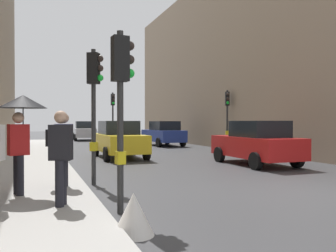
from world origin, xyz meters
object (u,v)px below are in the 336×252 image
object	(u,v)px
traffic_light_far_median	(113,109)
car_silver_hatchback	(85,131)
traffic_light_near_left	(121,88)
pedestrian_in_dark_coat	(61,154)
pedestrian_with_umbrella	(22,116)
car_blue_van	(164,133)
pedestrian_with_grey_backpack	(62,145)
warning_sign_triangle	(133,214)
traffic_light_mid_street	(227,109)
traffic_light_near_right	(94,91)
car_yellow_taxi	(119,139)
car_red_sedan	(256,143)

from	to	relation	value
traffic_light_far_median	car_silver_hatchback	world-z (taller)	traffic_light_far_median
traffic_light_near_left	pedestrian_in_dark_coat	bearing A→B (deg)	162.17
pedestrian_with_umbrella	pedestrian_in_dark_coat	distance (m)	1.70
car_blue_van	car_silver_hatchback	size ratio (longest dim) A/B	1.00
car_blue_van	traffic_light_far_median	bearing A→B (deg)	146.36
traffic_light_near_left	car_silver_hatchback	size ratio (longest dim) A/B	0.80
traffic_light_near_left	pedestrian_with_grey_backpack	bearing A→B (deg)	111.57
pedestrian_in_dark_coat	warning_sign_triangle	size ratio (longest dim) A/B	2.72
traffic_light_mid_street	traffic_light_near_left	bearing A→B (deg)	-127.10
traffic_light_far_median	pedestrian_with_grey_backpack	size ratio (longest dim) A/B	2.19
traffic_light_near_right	car_silver_hatchback	distance (m)	24.14
car_blue_van	car_yellow_taxi	distance (m)	8.77
pedestrian_in_dark_coat	warning_sign_triangle	bearing A→B (deg)	-60.78
car_silver_hatchback	car_yellow_taxi	size ratio (longest dim) A/B	1.02
traffic_light_mid_street	car_red_sedan	bearing A→B (deg)	-111.01
traffic_light_mid_street	traffic_light_far_median	xyz separation A→B (m)	(-5.53, 7.15, 0.16)
pedestrian_in_dark_coat	car_silver_hatchback	bearing A→B (deg)	81.77
pedestrian_with_umbrella	pedestrian_with_grey_backpack	size ratio (longest dim) A/B	1.21
warning_sign_triangle	pedestrian_with_grey_backpack	bearing A→B (deg)	102.15
car_silver_hatchback	traffic_light_near_right	bearing A→B (deg)	-96.69
pedestrian_in_dark_coat	car_red_sedan	bearing A→B (deg)	33.48
car_red_sedan	traffic_light_far_median	bearing A→B (deg)	101.50
traffic_light_mid_street	car_blue_van	distance (m)	5.75
pedestrian_with_umbrella	car_yellow_taxi	bearing A→B (deg)	64.43
pedestrian_with_grey_backpack	pedestrian_in_dark_coat	bearing A→B (deg)	-94.50
car_blue_van	warning_sign_triangle	distance (m)	20.15
traffic_light_mid_street	traffic_light_far_median	size ratio (longest dim) A/B	0.94
traffic_light_near_left	car_blue_van	distance (m)	18.91
warning_sign_triangle	pedestrian_with_umbrella	bearing A→B (deg)	118.53
traffic_light_mid_street	traffic_light_near_right	bearing A→B (deg)	-135.59
traffic_light_near_right	pedestrian_with_grey_backpack	world-z (taller)	traffic_light_near_right
traffic_light_near_left	car_red_sedan	world-z (taller)	traffic_light_near_left
traffic_light_near_left	car_blue_van	xyz separation A→B (m)	(7.10, 17.46, -1.48)
traffic_light_far_median	pedestrian_with_umbrella	distance (m)	18.78
car_yellow_taxi	pedestrian_with_umbrella	size ratio (longest dim) A/B	1.97
car_silver_hatchback	pedestrian_with_grey_backpack	size ratio (longest dim) A/B	2.42
pedestrian_in_dark_coat	traffic_light_near_left	bearing A→B (deg)	-17.83
warning_sign_triangle	traffic_light_near_right	bearing A→B (deg)	88.44
pedestrian_with_umbrella	warning_sign_triangle	bearing A→B (deg)	-61.47
traffic_light_near_left	car_blue_van	world-z (taller)	traffic_light_near_left
car_blue_van	pedestrian_with_grey_backpack	xyz separation A→B (m)	(-8.02, -15.14, 0.29)
pedestrian_with_grey_backpack	pedestrian_in_dark_coat	world-z (taller)	same
car_silver_hatchback	pedestrian_with_umbrella	distance (m)	25.86
car_red_sedan	warning_sign_triangle	distance (m)	9.73
traffic_light_near_right	car_yellow_taxi	bearing A→B (deg)	71.99
traffic_light_near_left	pedestrian_with_umbrella	bearing A→B (deg)	136.23
pedestrian_with_grey_backpack	traffic_light_near_right	bearing A→B (deg)	44.82
car_red_sedan	traffic_light_mid_street	bearing A→B (deg)	68.99
traffic_light_near_left	traffic_light_near_right	world-z (taller)	traffic_light_near_right
car_yellow_taxi	pedestrian_with_umbrella	bearing A→B (deg)	-115.57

